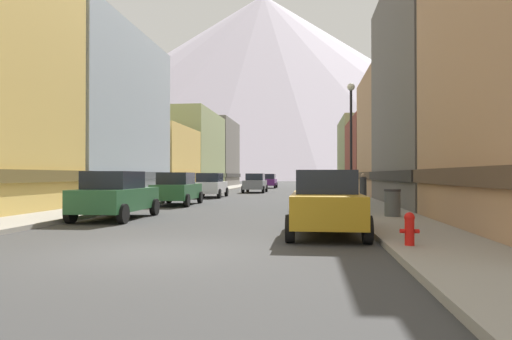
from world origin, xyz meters
name	(u,v)px	position (x,y,z in m)	size (l,w,h in m)	color
ground_plane	(151,252)	(0.00, 0.00, 0.00)	(400.00, 400.00, 0.00)	#373737
sidewalk_left	(210,191)	(-6.25, 35.00, 0.07)	(2.50, 100.00, 0.15)	gray
sidewalk_right	(339,191)	(6.25, 35.00, 0.07)	(2.50, 100.00, 0.15)	gray
storefront_left_1	(91,118)	(-10.71, 19.10, 5.34)	(6.72, 13.55, 11.04)	#99A5B2
storefront_left_2	(137,161)	(-12.29, 31.36, 2.90)	(9.88, 9.94, 6.01)	#D8B259
storefront_left_3	(175,152)	(-12.21, 43.39, 4.32)	(9.72, 13.69, 8.96)	#8C9966
storefront_left_4	(207,155)	(-11.38, 57.02, 4.65)	(8.06, 12.52, 9.62)	#66605B
storefront_right_1	(487,94)	(12.50, 15.44, 5.81)	(10.29, 12.39, 11.99)	#66605B
storefront_right_2	(425,138)	(12.02, 26.28, 4.40)	(9.35, 9.23, 9.12)	tan
storefront_right_3	(395,157)	(11.98, 37.60, 3.46)	(9.26, 12.63, 7.18)	brown
storefront_right_4	(365,155)	(10.59, 50.69, 4.23)	(6.47, 13.40, 8.77)	#8C9966
car_left_0	(116,195)	(-3.80, 6.97, 0.90)	(2.10, 4.42, 1.78)	#265933
car_left_1	(177,189)	(-3.80, 15.06, 0.90)	(2.18, 4.45, 1.78)	#265933
car_left_2	(210,185)	(-3.80, 23.76, 0.90)	(2.14, 4.44, 1.78)	silver
car_right_0	(326,202)	(3.80, 3.44, 0.90)	(2.07, 4.41, 1.78)	#B28419
car_right_1	(319,192)	(3.80, 10.74, 0.90)	(2.24, 4.48, 1.78)	#265933
car_right_2	(316,187)	(3.80, 18.83, 0.90)	(2.25, 4.48, 1.78)	silver
car_right_3	(314,185)	(3.80, 26.62, 0.90)	(2.06, 4.40, 1.78)	#265933
car_driving_0	(255,183)	(-1.60, 33.45, 0.90)	(2.06, 4.40, 1.78)	slate
car_driving_1	(268,181)	(-1.60, 48.18, 0.90)	(2.06, 4.40, 1.78)	#591E72
fire_hydrant_near	(410,228)	(5.45, 0.61, 0.53)	(0.40, 0.22, 0.70)	red
trash_bin_right	(392,203)	(6.35, 7.65, 0.64)	(0.59, 0.59, 0.98)	#4C5156
potted_plant_0	(98,194)	(-7.00, 12.22, 0.72)	(0.66, 0.66, 1.04)	gray
pedestrian_0	(363,189)	(6.25, 15.70, 0.88)	(0.36, 0.36, 1.59)	#333338
streetlamp_right	(351,126)	(5.35, 12.73, 3.99)	(0.36, 0.36, 5.86)	black
mountain_backdrop	(263,86)	(-22.64, 260.00, 53.86)	(300.28, 300.28, 107.73)	silver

